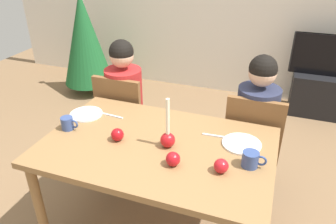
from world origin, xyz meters
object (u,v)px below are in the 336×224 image
chair_left (124,117)px  apple_by_left_plate (117,135)px  dining_table (157,155)px  person_right_child (254,132)px  apple_by_right_mug (221,166)px  person_left_child (125,109)px  apple_near_candle (173,159)px  christmas_tree (85,39)px  plate_left (86,114)px  chair_right (252,141)px  mug_right (251,159)px  plate_right (242,144)px  candle_centerpiece (167,137)px  mug_left (68,123)px  tv (329,56)px  tv_stand (320,94)px

chair_left → apple_by_left_plate: chair_left is taller
dining_table → apple_by_left_plate: 0.28m
person_right_child → apple_by_right_mug: bearing=-97.8°
apple_by_right_mug → person_left_child: bearing=141.4°
dining_table → apple_near_candle: (0.16, -0.16, 0.12)m
christmas_tree → apple_by_left_plate: (1.50, -1.97, 0.07)m
christmas_tree → plate_left: (1.14, -1.75, 0.04)m
person_right_child → apple_by_left_plate: 1.05m
chair_right → mug_right: (0.04, -0.63, 0.28)m
plate_right → apple_by_right_mug: (-0.07, -0.30, 0.03)m
person_left_child → candle_centerpiece: (0.61, -0.64, 0.25)m
person_right_child → plate_left: bearing=-157.6°
chair_left → mug_right: (1.10, -0.63, 0.28)m
christmas_tree → apple_near_candle: size_ratio=16.95×
person_right_child → apple_near_candle: size_ratio=14.41×
chair_right → apple_by_left_plate: size_ratio=11.25×
candle_centerpiece → plate_right: size_ratio=1.34×
chair_left → plate_left: chair_left is taller
christmas_tree → plate_right: bearing=-38.2°
chair_right → plate_left: bearing=-159.0°
candle_centerpiece → mug_right: (0.49, -0.02, -0.02)m
dining_table → mug_left: size_ratio=11.54×
chair_left → chair_right: 1.07m
tv → mug_right: bearing=-103.6°
tv → person_left_child: bearing=-135.1°
dining_table → plate_right: (0.49, 0.17, 0.09)m
candle_centerpiece → apple_near_candle: bearing=-60.3°
chair_right → person_left_child: bearing=178.3°
chair_left → apple_by_left_plate: size_ratio=11.25×
apple_by_right_mug → dining_table: bearing=162.8°
chair_right → apple_by_right_mug: bearing=-98.2°
person_left_child → mug_left: bearing=-95.6°
apple_near_candle → person_right_child: bearing=65.4°
tv_stand → person_left_child: bearing=-135.1°
dining_table → chair_left: 0.83m
mug_right → apple_near_candle: mug_right is taller
person_right_child → candle_centerpiece: (-0.46, -0.64, 0.25)m
dining_table → person_right_child: (0.53, 0.64, -0.10)m
tv_stand → apple_by_left_plate: (-1.37, -2.34, 0.55)m
tv_stand → plate_left: (-1.73, -2.13, 0.52)m
apple_near_candle → tv_stand: bearing=68.6°
christmas_tree → person_right_child: bearing=-29.5°
chair_right → apple_near_candle: 0.90m
apple_near_candle → chair_right: bearing=64.5°
plate_left → apple_near_candle: apple_near_candle is taller
dining_table → mug_right: (0.56, -0.03, 0.13)m
christmas_tree → plate_right: (2.23, -1.75, 0.04)m
person_left_child → plate_left: bearing=-97.6°
apple_by_right_mug → person_right_child: bearing=82.2°
mug_left → tv: bearing=53.4°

